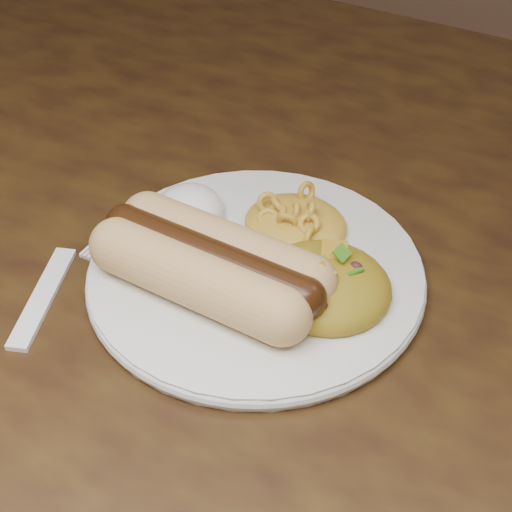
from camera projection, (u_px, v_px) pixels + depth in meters
The scene contains 7 objects.
table at pixel (310, 366), 0.62m from camera, with size 1.60×0.90×0.75m.
plate at pixel (256, 273), 0.56m from camera, with size 0.24×0.24×0.01m, color white.
hotdog at pixel (210, 263), 0.53m from camera, with size 0.14×0.08×0.04m.
mac_and_cheese at pixel (296, 213), 0.58m from camera, with size 0.08×0.07×0.03m, color gold.
sour_cream at pixel (189, 201), 0.59m from camera, with size 0.05×0.05×0.03m, color white.
taco_salad at pixel (325, 276), 0.52m from camera, with size 0.09×0.09×0.04m.
fork at pixel (43, 297), 0.55m from camera, with size 0.02×0.14×0.00m, color white.
Camera 1 is at (0.16, -0.38, 1.13)m, focal length 55.00 mm.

